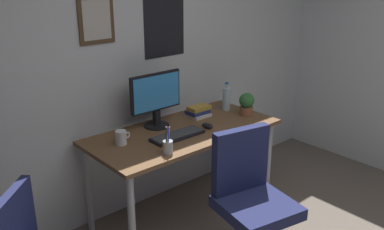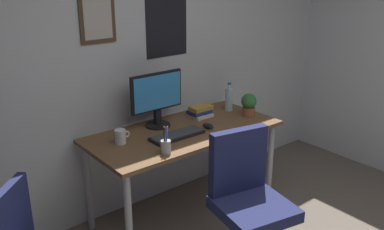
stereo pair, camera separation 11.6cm
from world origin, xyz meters
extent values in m
cube|color=silver|center=(0.00, 2.15, 1.30)|extent=(4.40, 0.08, 2.60)
cube|color=#4C3823|center=(-0.39, 2.11, 1.60)|extent=(0.28, 0.02, 0.34)
cube|color=beige|center=(-0.39, 2.09, 1.60)|extent=(0.22, 0.00, 0.28)
cube|color=black|center=(0.22, 2.11, 1.53)|extent=(0.40, 0.01, 0.56)
cube|color=brown|center=(0.08, 1.71, 0.74)|extent=(1.52, 0.72, 0.03)
cylinder|color=#9EA0A5|center=(-0.62, 1.41, 0.36)|extent=(0.05, 0.05, 0.72)
cylinder|color=#9EA0A5|center=(0.78, 1.41, 0.36)|extent=(0.05, 0.05, 0.72)
cylinder|color=#9EA0A5|center=(-0.62, 2.01, 0.36)|extent=(0.05, 0.05, 0.72)
cylinder|color=#9EA0A5|center=(0.78, 2.01, 0.36)|extent=(0.05, 0.05, 0.72)
cube|color=#1E234C|center=(0.02, 0.89, 0.46)|extent=(0.54, 0.54, 0.08)
cube|color=#1E234C|center=(0.06, 1.09, 0.72)|extent=(0.43, 0.15, 0.45)
cube|color=#1E234C|center=(-1.35, 1.38, 0.68)|extent=(0.31, 0.32, 0.40)
cylinder|color=black|center=(-0.03, 1.91, 0.76)|extent=(0.20, 0.20, 0.01)
cube|color=black|center=(-0.03, 1.91, 0.83)|extent=(0.05, 0.04, 0.12)
cube|color=black|center=(-0.03, 1.92, 1.04)|extent=(0.46, 0.02, 0.30)
cube|color=#338CD8|center=(-0.03, 1.90, 1.04)|extent=(0.43, 0.00, 0.27)
cube|color=black|center=(-0.04, 1.63, 0.76)|extent=(0.43, 0.15, 0.02)
cube|color=#38383A|center=(-0.04, 1.63, 0.78)|extent=(0.41, 0.13, 0.00)
ellipsoid|color=black|center=(0.26, 1.62, 0.77)|extent=(0.06, 0.11, 0.04)
cylinder|color=silver|center=(0.68, 1.84, 0.85)|extent=(0.07, 0.07, 0.20)
cylinder|color=silver|center=(0.68, 1.84, 0.97)|extent=(0.03, 0.03, 0.04)
cylinder|color=#2659B2|center=(0.68, 1.84, 1.00)|extent=(0.03, 0.03, 0.01)
cylinder|color=white|center=(-0.44, 1.79, 0.80)|extent=(0.08, 0.08, 0.10)
torus|color=white|center=(-0.38, 1.79, 0.81)|extent=(0.05, 0.01, 0.05)
cylinder|color=brown|center=(0.71, 1.63, 0.79)|extent=(0.11, 0.11, 0.07)
sphere|color=#2D6B33|center=(0.71, 1.63, 0.88)|extent=(0.13, 0.13, 0.13)
ellipsoid|color=#287A38|center=(0.68, 1.65, 0.90)|extent=(0.07, 0.08, 0.02)
ellipsoid|color=#287A38|center=(0.74, 1.65, 0.88)|extent=(0.07, 0.08, 0.02)
ellipsoid|color=#287A38|center=(0.69, 1.60, 0.90)|extent=(0.08, 0.07, 0.02)
cylinder|color=#9EA0A5|center=(-0.28, 1.44, 0.80)|extent=(0.07, 0.07, 0.09)
cylinder|color=#263FBF|center=(-0.28, 1.44, 0.88)|extent=(0.01, 0.01, 0.13)
cylinder|color=red|center=(-0.28, 1.45, 0.88)|extent=(0.01, 0.01, 0.13)
cylinder|color=black|center=(-0.29, 1.44, 0.88)|extent=(0.01, 0.01, 0.13)
cylinder|color=#9EA0A5|center=(-0.27, 1.44, 0.88)|extent=(0.01, 0.03, 0.14)
cylinder|color=#9EA0A5|center=(-0.29, 1.44, 0.88)|extent=(0.01, 0.02, 0.14)
cube|color=silver|center=(0.38, 1.88, 0.76)|extent=(0.18, 0.17, 0.02)
cube|color=navy|center=(0.38, 1.88, 0.79)|extent=(0.18, 0.13, 0.03)
cube|color=gold|center=(0.39, 1.88, 0.82)|extent=(0.19, 0.12, 0.03)
camera|label=1|loc=(-1.90, -0.66, 1.97)|focal=39.87mm
camera|label=2|loc=(-1.81, -0.74, 1.97)|focal=39.87mm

